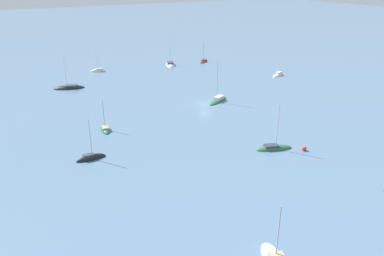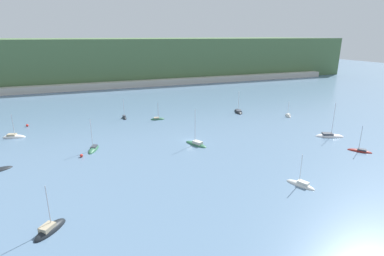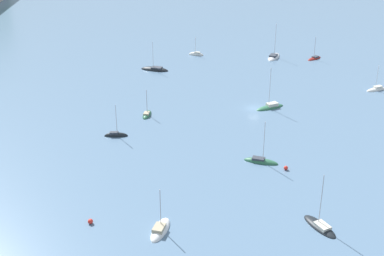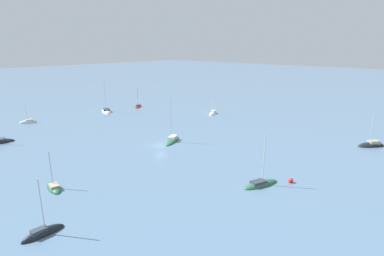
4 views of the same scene
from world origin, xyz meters
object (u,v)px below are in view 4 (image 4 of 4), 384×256
object	(u,v)px
sailboat_3	(260,185)
sailboat_7	(43,234)
sailboat_0	(172,141)
sailboat_11	(54,188)
sailboat_10	(371,146)
sailboat_4	(138,107)
sailboat_8	(106,111)
sailboat_9	(28,123)
mooring_buoy_0	(291,180)
sailboat_5	(213,113)

from	to	relation	value
sailboat_3	sailboat_7	world-z (taller)	sailboat_3
sailboat_0	sailboat_3	xyz separation A→B (m)	(-28.16, 6.63, -0.06)
sailboat_11	sailboat_10	bearing A→B (deg)	-109.52
sailboat_0	sailboat_4	world-z (taller)	sailboat_0
sailboat_8	sailboat_10	xyz separation A→B (m)	(-78.95, -20.45, 0.02)
sailboat_7	sailboat_10	bearing A→B (deg)	-17.47
sailboat_7	sailboat_8	size ratio (longest dim) A/B	0.71
sailboat_9	mooring_buoy_0	bearing A→B (deg)	117.90
sailboat_0	sailboat_7	xyz separation A→B (m)	(-15.00, 36.89, -0.05)
sailboat_11	mooring_buoy_0	world-z (taller)	sailboat_11
sailboat_3	sailboat_0	bearing A→B (deg)	97.11
sailboat_3	sailboat_10	distance (m)	36.41
sailboat_11	sailboat_5	bearing A→B (deg)	-66.10
sailboat_8	sailboat_10	size ratio (longest dim) A/B	1.32
sailboat_4	sailboat_11	distance (m)	67.44
sailboat_8	sailboat_9	bearing A→B (deg)	107.70
sailboat_5	sailboat_9	world-z (taller)	sailboat_5
sailboat_10	sailboat_11	world-z (taller)	sailboat_10
sailboat_5	sailboat_4	bearing A→B (deg)	-93.89
sailboat_3	sailboat_4	size ratio (longest dim) A/B	1.24
sailboat_7	sailboat_10	size ratio (longest dim) A/B	0.94
sailboat_0	sailboat_5	size ratio (longest dim) A/B	1.46
sailboat_8	mooring_buoy_0	distance (m)	74.05
mooring_buoy_0	sailboat_8	bearing A→B (deg)	-8.12
sailboat_0	sailboat_5	world-z (taller)	sailboat_0
sailboat_7	sailboat_3	bearing A→B (deg)	-22.34
sailboat_9	mooring_buoy_0	distance (m)	78.18
sailboat_8	sailboat_9	distance (m)	25.05
sailboat_4	sailboat_7	bearing A→B (deg)	4.32
sailboat_5	sailboat_9	distance (m)	58.24
sailboat_7	sailboat_5	bearing A→B (deg)	22.60
sailboat_3	sailboat_7	xyz separation A→B (m)	(13.16, 30.26, 0.01)
sailboat_4	sailboat_5	bearing A→B (deg)	69.97
sailboat_3	sailboat_4	xyz separation A→B (m)	(68.20, -27.56, 0.01)
sailboat_8	sailboat_9	size ratio (longest dim) A/B	1.73
sailboat_7	sailboat_11	size ratio (longest dim) A/B	1.18
sailboat_7	mooring_buoy_0	distance (m)	38.37
sailboat_0	sailboat_10	distance (m)	46.89
sailboat_3	sailboat_11	world-z (taller)	sailboat_3
sailboat_7	sailboat_10	xyz separation A→B (m)	(-22.10, -65.56, 0.02)
sailboat_3	sailboat_10	bearing A→B (deg)	6.15
sailboat_7	sailboat_8	xyz separation A→B (m)	(56.85, -45.11, -0.00)
sailboat_7	sailboat_9	xyz separation A→B (m)	(60.40, -20.31, -0.02)
sailboat_4	sailboat_9	bearing A→B (deg)	-47.40
sailboat_5	sailboat_10	bearing A→B (deg)	64.31
sailboat_8	sailboat_11	distance (m)	59.69
sailboat_5	sailboat_9	bearing A→B (deg)	-58.59
sailboat_9	sailboat_7	bearing A→B (deg)	88.74
sailboat_4	sailboat_8	size ratio (longest dim) A/B	0.66
sailboat_5	sailboat_7	world-z (taller)	sailboat_7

